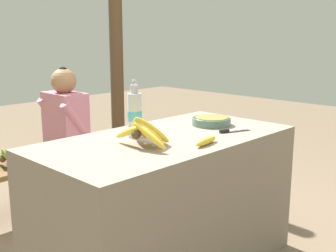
# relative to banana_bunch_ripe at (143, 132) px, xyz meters

# --- Properties ---
(market_counter) EXTENTS (1.40, 0.72, 0.75)m
(market_counter) POSITION_rel_banana_bunch_ripe_xyz_m (0.22, 0.06, -0.45)
(market_counter) COLOR gray
(market_counter) RESTS_ON ground_plane
(banana_bunch_ripe) EXTENTS (0.19, 0.34, 0.16)m
(banana_bunch_ripe) POSITION_rel_banana_bunch_ripe_xyz_m (0.00, 0.00, 0.00)
(banana_bunch_ripe) COLOR #4C381E
(banana_bunch_ripe) RESTS_ON market_counter
(serving_bowl) EXTENTS (0.23, 0.23, 0.05)m
(serving_bowl) POSITION_rel_banana_bunch_ripe_xyz_m (0.61, 0.08, -0.05)
(serving_bowl) COLOR #4C6B5B
(serving_bowl) RESTS_ON market_counter
(water_bottle) EXTENTS (0.08, 0.08, 0.30)m
(water_bottle) POSITION_rel_banana_bunch_ripe_xyz_m (0.10, 0.17, 0.05)
(water_bottle) COLOR silver
(water_bottle) RESTS_ON market_counter
(loose_banana_front) EXTENTS (0.18, 0.07, 0.04)m
(loose_banana_front) POSITION_rel_banana_bunch_ripe_xyz_m (0.24, -0.19, -0.06)
(loose_banana_front) COLOR gold
(loose_banana_front) RESTS_ON market_counter
(knife) EXTENTS (0.19, 0.09, 0.02)m
(knife) POSITION_rel_banana_bunch_ripe_xyz_m (0.54, -0.11, -0.06)
(knife) COLOR #BCBCC1
(knife) RESTS_ON market_counter
(wooden_bench) EXTENTS (1.38, 0.32, 0.39)m
(wooden_bench) POSITION_rel_banana_bunch_ripe_xyz_m (0.25, 1.25, -0.50)
(wooden_bench) COLOR brown
(wooden_bench) RESTS_ON ground_plane
(seated_vendor) EXTENTS (0.40, 0.39, 1.05)m
(seated_vendor) POSITION_rel_banana_bunch_ripe_xyz_m (0.30, 1.22, -0.23)
(seated_vendor) COLOR #473828
(seated_vendor) RESTS_ON ground_plane
(banana_bunch_green) EXTENTS (0.19, 0.29, 0.15)m
(banana_bunch_green) POSITION_rel_banana_bunch_ripe_xyz_m (-0.10, 1.25, -0.37)
(banana_bunch_green) COLOR #4C381E
(banana_bunch_green) RESTS_ON wooden_bench
(support_post_far) EXTENTS (0.13, 0.13, 2.36)m
(support_post_far) POSITION_rel_banana_bunch_ripe_xyz_m (1.22, 1.69, 0.36)
(support_post_far) COLOR #4C3823
(support_post_far) RESTS_ON ground_plane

